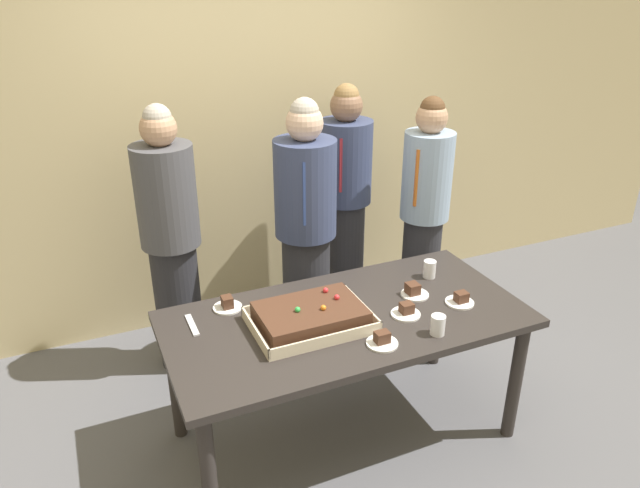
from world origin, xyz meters
TOP-DOWN VIEW (x-y plane):
  - ground_plane at (0.00, 0.00)m, footprint 12.00×12.00m
  - interior_back_panel at (0.00, 1.60)m, footprint 8.00×0.12m
  - party_table at (0.00, 0.00)m, footprint 1.82×0.89m
  - sheet_cake at (-0.20, -0.01)m, footprint 0.57×0.41m
  - plated_slice_near_left at (-0.53, 0.31)m, footprint 0.15×0.15m
  - plated_slice_near_right at (0.60, -0.13)m, footprint 0.15×0.15m
  - plated_slice_far_left at (0.28, -0.11)m, footprint 0.15×0.15m
  - plated_slice_far_right at (0.04, -0.29)m, footprint 0.15×0.15m
  - plated_slice_center_front at (0.42, 0.04)m, footprint 0.15×0.15m
  - drink_cup_nearest at (0.32, -0.32)m, footprint 0.07×0.07m
  - drink_cup_middle at (0.61, 0.19)m, footprint 0.07×0.07m
  - cake_server_utensil at (-0.73, 0.22)m, footprint 0.03×0.20m
  - person_serving_front at (-0.66, 1.03)m, footprint 0.35×0.35m
  - person_green_shirt_behind at (0.11, 0.80)m, footprint 0.37×0.37m
  - person_striped_tie_right at (0.96, 0.79)m, footprint 0.32×0.32m
  - person_far_right_suit at (0.56, 1.17)m, footprint 0.36×0.36m

SIDE VIEW (x-z plane):
  - ground_plane at x=0.00m, z-range 0.00..0.00m
  - party_table at x=0.00m, z-range 0.29..1.05m
  - cake_server_utensil at x=-0.73m, z-range 0.76..0.77m
  - plated_slice_near_right at x=0.60m, z-range 0.75..0.81m
  - plated_slice_far_left at x=0.28m, z-range 0.75..0.81m
  - plated_slice_far_right at x=0.04m, z-range 0.75..0.81m
  - plated_slice_near_left at x=-0.53m, z-range 0.75..0.82m
  - plated_slice_center_front at x=0.42m, z-range 0.75..0.82m
  - sheet_cake at x=-0.20m, z-range 0.75..0.87m
  - drink_cup_nearest at x=0.32m, z-range 0.76..0.86m
  - drink_cup_middle at x=0.61m, z-range 0.76..0.86m
  - person_striped_tie_right at x=0.96m, z-range 0.04..1.68m
  - person_far_right_suit at x=0.56m, z-range 0.03..1.71m
  - person_serving_front at x=-0.66m, z-range 0.03..1.72m
  - person_green_shirt_behind at x=0.11m, z-range 0.03..1.72m
  - interior_back_panel at x=0.00m, z-range 0.00..3.00m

